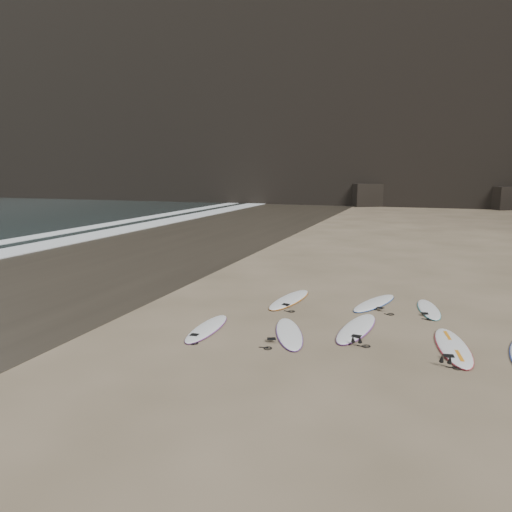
{
  "coord_description": "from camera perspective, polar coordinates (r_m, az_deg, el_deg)",
  "views": [
    {
      "loc": [
        0.96,
        -12.09,
        4.05
      ],
      "look_at": [
        -3.85,
        1.72,
        1.5
      ],
      "focal_mm": 35.0,
      "sensor_mm": 36.0,
      "label": 1
    }
  ],
  "objects": [
    {
      "name": "surfboard_6",
      "position": [
        15.64,
        13.39,
        -5.22
      ],
      "size": [
        1.38,
        2.57,
        0.09
      ],
      "primitive_type": "ellipsoid",
      "rotation": [
        0.0,
        0.0,
        -0.33
      ],
      "color": "white",
      "rests_on": "ground"
    },
    {
      "name": "foam_far",
      "position": [
        31.76,
        -26.05,
        1.59
      ],
      "size": [
        1.4,
        200.0,
        0.04
      ],
      "primitive_type": "cube",
      "color": "white",
      "rests_on": "ground"
    },
    {
      "name": "surfboard_3",
      "position": [
        12.43,
        21.59,
        -9.6
      ],
      "size": [
        1.05,
        2.76,
        0.1
      ],
      "primitive_type": "ellipsoid",
      "rotation": [
        0.0,
        0.0,
        0.15
      ],
      "color": "white",
      "rests_on": "ground"
    },
    {
      "name": "surfboard_5",
      "position": [
        15.65,
        3.85,
        -4.95
      ],
      "size": [
        0.99,
        2.77,
        0.1
      ],
      "primitive_type": "ellipsoid",
      "rotation": [
        0.0,
        0.0,
        -0.13
      ],
      "color": "white",
      "rests_on": "ground"
    },
    {
      "name": "wet_sand",
      "position": [
        26.44,
        -12.93,
        0.83
      ],
      "size": [
        12.0,
        200.0,
        0.01
      ],
      "primitive_type": "cube",
      "color": "#383026",
      "rests_on": "ground"
    },
    {
      "name": "ground",
      "position": [
        12.78,
        14.06,
        -8.88
      ],
      "size": [
        240.0,
        240.0,
        0.0
      ],
      "primitive_type": "plane",
      "color": "#897559",
      "rests_on": "ground"
    },
    {
      "name": "surfboard_2",
      "position": [
        13.13,
        11.44,
        -8.04
      ],
      "size": [
        1.01,
        2.8,
        0.1
      ],
      "primitive_type": "ellipsoid",
      "rotation": [
        0.0,
        0.0,
        -0.13
      ],
      "color": "white",
      "rests_on": "ground"
    },
    {
      "name": "surfboard_1",
      "position": [
        12.53,
        3.8,
        -8.76
      ],
      "size": [
        1.45,
        2.56,
        0.09
      ],
      "primitive_type": "ellipsoid",
      "rotation": [
        0.0,
        0.0,
        0.36
      ],
      "color": "white",
      "rests_on": "ground"
    },
    {
      "name": "foam_near",
      "position": [
        29.71,
        -21.97,
        1.38
      ],
      "size": [
        2.2,
        200.0,
        0.05
      ],
      "primitive_type": "cube",
      "color": "white",
      "rests_on": "ground"
    },
    {
      "name": "surfboard_7",
      "position": [
        15.42,
        19.14,
        -5.74
      ],
      "size": [
        0.89,
        2.27,
        0.08
      ],
      "primitive_type": "ellipsoid",
      "rotation": [
        0.0,
        0.0,
        0.17
      ],
      "color": "white",
      "rests_on": "ground"
    },
    {
      "name": "surfboard_0",
      "position": [
        12.94,
        -5.62,
        -8.19
      ],
      "size": [
        0.67,
        2.42,
        0.09
      ],
      "primitive_type": "ellipsoid",
      "rotation": [
        0.0,
        0.0,
        0.04
      ],
      "color": "white",
      "rests_on": "ground"
    }
  ]
}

